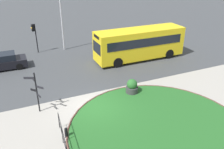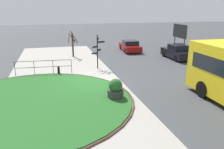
{
  "view_description": "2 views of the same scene",
  "coord_description": "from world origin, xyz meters",
  "px_view_note": "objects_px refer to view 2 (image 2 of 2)",
  "views": [
    {
      "loc": [
        -4.57,
        -13.3,
        9.31
      ],
      "look_at": [
        1.97,
        1.44,
        1.64
      ],
      "focal_mm": 37.88,
      "sensor_mm": 36.0,
      "label": 1
    },
    {
      "loc": [
        15.55,
        -2.64,
        5.2
      ],
      "look_at": [
        2.99,
        0.71,
        1.37
      ],
      "focal_mm": 36.86,
      "sensor_mm": 36.0,
      "label": 2
    }
  ],
  "objects_px": {
    "car_far_lane": "(130,46)",
    "planter_near_signpost": "(115,90)",
    "signpost_directional": "(98,49)",
    "car_near_lane": "(177,52)",
    "billboard_left": "(180,32)",
    "bollard_foreground": "(59,70)",
    "street_tree_bare": "(73,43)"
  },
  "relations": [
    {
      "from": "car_near_lane",
      "to": "street_tree_bare",
      "type": "xyz_separation_m",
      "value": [
        -3.7,
        -10.42,
        0.8
      ]
    },
    {
      "from": "car_far_lane",
      "to": "billboard_left",
      "type": "relative_size",
      "value": 1.29
    },
    {
      "from": "bollard_foreground",
      "to": "planter_near_signpost",
      "type": "xyz_separation_m",
      "value": [
        5.96,
        3.02,
        0.2
      ]
    },
    {
      "from": "bollard_foreground",
      "to": "street_tree_bare",
      "type": "xyz_separation_m",
      "value": [
        -6.59,
        1.79,
        1.13
      ]
    },
    {
      "from": "bollard_foreground",
      "to": "car_near_lane",
      "type": "height_order",
      "value": "car_near_lane"
    },
    {
      "from": "car_near_lane",
      "to": "billboard_left",
      "type": "xyz_separation_m",
      "value": [
        -6.44,
        4.02,
        1.38
      ]
    },
    {
      "from": "bollard_foreground",
      "to": "signpost_directional",
      "type": "bearing_deg",
      "value": 107.35
    },
    {
      "from": "signpost_directional",
      "to": "street_tree_bare",
      "type": "bearing_deg",
      "value": -163.92
    },
    {
      "from": "bollard_foreground",
      "to": "car_far_lane",
      "type": "distance_m",
      "value": 12.12
    },
    {
      "from": "signpost_directional",
      "to": "billboard_left",
      "type": "xyz_separation_m",
      "value": [
        -8.28,
        12.85,
        0.36
      ]
    },
    {
      "from": "car_near_lane",
      "to": "planter_near_signpost",
      "type": "relative_size",
      "value": 3.31
    },
    {
      "from": "signpost_directional",
      "to": "car_far_lane",
      "type": "xyz_separation_m",
      "value": [
        -7.19,
        5.49,
        -1.09
      ]
    },
    {
      "from": "bollard_foreground",
      "to": "car_near_lane",
      "type": "bearing_deg",
      "value": 103.32
    },
    {
      "from": "bollard_foreground",
      "to": "car_far_lane",
      "type": "xyz_separation_m",
      "value": [
        -8.25,
        8.88,
        0.26
      ]
    },
    {
      "from": "car_near_lane",
      "to": "car_far_lane",
      "type": "relative_size",
      "value": 0.88
    },
    {
      "from": "car_far_lane",
      "to": "billboard_left",
      "type": "distance_m",
      "value": 7.58
    },
    {
      "from": "car_near_lane",
      "to": "billboard_left",
      "type": "height_order",
      "value": "billboard_left"
    },
    {
      "from": "car_far_lane",
      "to": "planter_near_signpost",
      "type": "relative_size",
      "value": 3.76
    },
    {
      "from": "signpost_directional",
      "to": "billboard_left",
      "type": "relative_size",
      "value": 0.84
    },
    {
      "from": "car_near_lane",
      "to": "car_far_lane",
      "type": "xyz_separation_m",
      "value": [
        -5.36,
        -3.34,
        -0.07
      ]
    },
    {
      "from": "street_tree_bare",
      "to": "bollard_foreground",
      "type": "bearing_deg",
      "value": -15.23
    },
    {
      "from": "planter_near_signpost",
      "to": "car_near_lane",
      "type": "bearing_deg",
      "value": 133.89
    },
    {
      "from": "bollard_foreground",
      "to": "street_tree_bare",
      "type": "distance_m",
      "value": 6.93
    },
    {
      "from": "car_near_lane",
      "to": "planter_near_signpost",
      "type": "xyz_separation_m",
      "value": [
        8.85,
        -9.2,
        -0.14
      ]
    },
    {
      "from": "signpost_directional",
      "to": "car_near_lane",
      "type": "height_order",
      "value": "signpost_directional"
    },
    {
      "from": "signpost_directional",
      "to": "car_near_lane",
      "type": "xyz_separation_m",
      "value": [
        -1.83,
        8.83,
        -1.02
      ]
    },
    {
      "from": "car_far_lane",
      "to": "billboard_left",
      "type": "height_order",
      "value": "billboard_left"
    },
    {
      "from": "signpost_directional",
      "to": "car_far_lane",
      "type": "relative_size",
      "value": 0.65
    },
    {
      "from": "bollard_foreground",
      "to": "car_far_lane",
      "type": "height_order",
      "value": "car_far_lane"
    },
    {
      "from": "signpost_directional",
      "to": "car_far_lane",
      "type": "bearing_deg",
      "value": 142.64
    },
    {
      "from": "car_far_lane",
      "to": "signpost_directional",
      "type": "bearing_deg",
      "value": 148.1
    },
    {
      "from": "billboard_left",
      "to": "street_tree_bare",
      "type": "bearing_deg",
      "value": -77.32
    }
  ]
}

